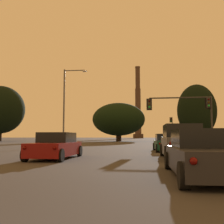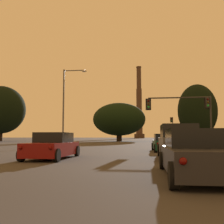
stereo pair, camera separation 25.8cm
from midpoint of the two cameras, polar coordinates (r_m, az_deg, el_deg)
sedan_right_lane_third at (r=8.33m, az=18.76°, el=-8.76°), size 1.98×4.71×1.43m
sedan_left_lane_second at (r=14.85m, az=-12.23°, el=-7.30°), size 2.01×4.71×1.43m
suv_right_lane_second at (r=14.82m, az=14.72°, el=-6.37°), size 2.14×4.92×1.86m
sedan_right_lane_front at (r=22.16m, az=11.74°, el=-6.63°), size 2.07×4.74×1.43m
traffic_light_far_right at (r=64.41m, az=13.09°, el=-2.86°), size 0.78×0.50×5.87m
traffic_light_overhead_right at (r=28.29m, az=16.36°, el=0.83°), size 6.82×0.50×5.36m
street_lamp at (r=33.48m, az=-9.60°, el=2.69°), size 3.06×0.36×9.71m
smokestack at (r=181.45m, az=5.97°, el=0.50°), size 7.01×7.01×50.02m
treeline_center_left at (r=65.75m, az=1.67°, el=-1.61°), size 13.18×11.86×9.62m
treeline_far_right at (r=73.38m, az=-22.94°, el=0.45°), size 12.57×11.31×14.26m
treeline_left_mid at (r=65.47m, az=18.19°, el=0.23°), size 9.17×8.25×13.66m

